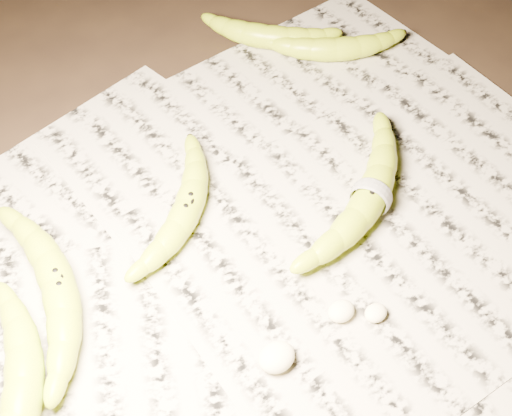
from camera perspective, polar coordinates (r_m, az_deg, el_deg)
ground at (r=0.81m, az=0.52°, el=-3.29°), size 3.00×3.00×0.00m
newspaper_patch at (r=0.80m, az=-0.70°, el=-3.65°), size 0.90×0.70×0.01m
banana_left_a at (r=0.78m, az=-15.57°, el=-5.98°), size 0.12×0.23×0.04m
banana_left_b at (r=0.73m, az=-18.16°, el=-13.19°), size 0.15×0.20×0.04m
banana_center at (r=0.82m, az=-5.53°, el=0.12°), size 0.18×0.16×0.03m
banana_taped at (r=0.83m, az=9.21°, el=1.03°), size 0.24×0.16×0.04m
banana_upper_a at (r=1.03m, az=6.36°, el=12.67°), size 0.18×0.14×0.03m
banana_upper_b at (r=1.04m, az=0.86°, el=13.71°), size 0.15×0.17×0.04m
measuring_tape at (r=0.83m, az=9.21°, el=1.03°), size 0.02×0.05×0.05m
flesh_chunk_a at (r=0.72m, az=1.67°, el=-11.70°), size 0.04×0.03×0.02m
flesh_chunk_b at (r=0.75m, az=6.86°, el=-8.03°), size 0.03×0.02×0.02m
flesh_chunk_c at (r=0.76m, az=9.60°, el=-8.12°), size 0.03×0.02×0.01m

